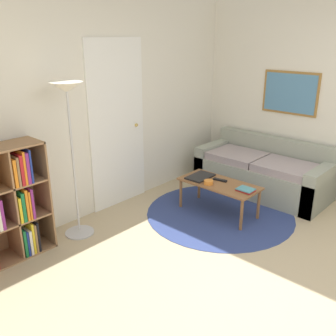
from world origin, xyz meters
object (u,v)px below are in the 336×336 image
object	(u,v)px
coffee_table	(219,186)
laptop	(200,177)
floor_lamp	(69,111)
couch	(264,172)
bowl	(209,182)

from	to	relation	value
coffee_table	laptop	world-z (taller)	laptop
floor_lamp	couch	xyz separation A→B (m)	(2.46, -0.90, -1.10)
couch	coffee_table	xyz separation A→B (m)	(-1.01, 0.06, 0.09)
bowl	couch	bearing A→B (deg)	-6.40
couch	laptop	xyz separation A→B (m)	(-1.02, 0.34, 0.14)
floor_lamp	bowl	xyz separation A→B (m)	(1.33, -0.77, -0.95)
couch	bowl	bearing A→B (deg)	173.60
bowl	laptop	bearing A→B (deg)	62.25
coffee_table	laptop	xyz separation A→B (m)	(-0.01, 0.28, 0.05)
couch	laptop	size ratio (longest dim) A/B	4.90
laptop	coffee_table	bearing A→B (deg)	-87.35
couch	coffee_table	bearing A→B (deg)	176.64
couch	bowl	distance (m)	1.15
floor_lamp	coffee_table	bearing A→B (deg)	-30.05
floor_lamp	laptop	world-z (taller)	floor_lamp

